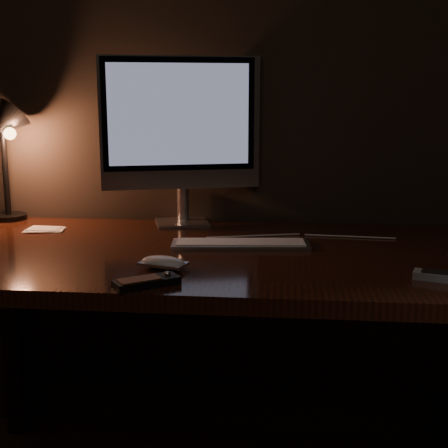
# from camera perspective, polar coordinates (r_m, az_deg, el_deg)

# --- Properties ---
(desk) EXTENTS (1.60, 0.75, 0.75)m
(desk) POSITION_cam_1_polar(r_m,az_deg,el_deg) (1.74, 0.26, -5.99)
(desk) COLOR black
(desk) RESTS_ON ground
(monitor) EXTENTS (0.48, 0.18, 0.51)m
(monitor) POSITION_cam_1_polar(r_m,az_deg,el_deg) (1.93, -4.01, 8.89)
(monitor) COLOR silver
(monitor) RESTS_ON desk
(keyboard) EXTENTS (0.38, 0.14, 0.01)m
(keyboard) POSITION_cam_1_polar(r_m,az_deg,el_deg) (1.68, 1.52, -1.81)
(keyboard) COLOR silver
(keyboard) RESTS_ON desk
(mouse) EXTENTS (0.12, 0.09, 0.02)m
(mouse) POSITION_cam_1_polar(r_m,az_deg,el_deg) (1.48, -5.58, -3.68)
(mouse) COLOR white
(mouse) RESTS_ON desk
(media_remote) EXTENTS (0.15, 0.12, 0.03)m
(media_remote) POSITION_cam_1_polar(r_m,az_deg,el_deg) (1.35, -7.09, -5.27)
(media_remote) COLOR black
(media_remote) RESTS_ON desk
(papers) EXTENTS (0.12, 0.08, 0.01)m
(papers) POSITION_cam_1_polar(r_m,az_deg,el_deg) (1.95, -16.09, -0.48)
(papers) COLOR white
(papers) RESTS_ON desk
(desk_lamp) EXTENTS (0.20, 0.21, 0.39)m
(desk_lamp) POSITION_cam_1_polar(r_m,az_deg,el_deg) (2.07, -19.30, 7.29)
(desk_lamp) COLOR black
(desk_lamp) RESTS_ON desk
(cable) EXTENTS (0.53, 0.04, 0.00)m
(cable) POSITION_cam_1_polar(r_m,az_deg,el_deg) (1.79, 7.10, -1.20)
(cable) COLOR white
(cable) RESTS_ON desk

